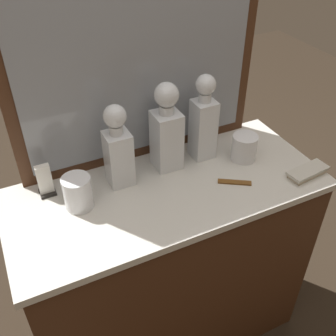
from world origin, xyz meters
TOP-DOWN VIEW (x-y plane):
  - ground_plane at (0.00, 0.00)m, footprint 6.00×6.00m
  - dresser at (0.00, 0.00)m, footprint 1.06×0.46m
  - dresser_mirror at (0.00, 0.21)m, footprint 0.86×0.03m
  - crystal_decanter_right at (0.19, 0.11)m, footprint 0.08×0.08m
  - crystal_decanter_front at (0.05, 0.11)m, footprint 0.09×0.09m
  - crystal_decanter_left at (-0.13, 0.10)m, footprint 0.08×0.08m
  - crystal_tumbler_far_left at (0.31, 0.03)m, footprint 0.09×0.09m
  - crystal_tumbler_left at (-0.29, 0.04)m, footprint 0.09×0.09m
  - silver_brush_far_left at (0.46, -0.15)m, footprint 0.16×0.08m
  - tortoiseshell_comb at (0.21, -0.08)m, footprint 0.10×0.08m
  - napkin_holder at (-0.36, 0.14)m, footprint 0.05×0.05m

SIDE VIEW (x-z plane):
  - ground_plane at x=0.00m, z-range 0.00..0.00m
  - dresser at x=0.00m, z-range 0.00..0.82m
  - tortoiseshell_comb at x=0.21m, z-range 0.82..0.83m
  - silver_brush_far_left at x=0.46m, z-range 0.82..0.85m
  - crystal_tumbler_far_left at x=0.31m, z-range 0.82..0.91m
  - napkin_holder at x=-0.36m, z-range 0.81..0.92m
  - crystal_tumbler_left at x=-0.29m, z-range 0.82..0.93m
  - crystal_decanter_left at x=-0.13m, z-range 0.79..1.08m
  - crystal_decanter_front at x=0.05m, z-range 0.79..1.11m
  - crystal_decanter_right at x=0.19m, z-range 0.79..1.11m
  - dresser_mirror at x=0.00m, z-range 0.82..1.54m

